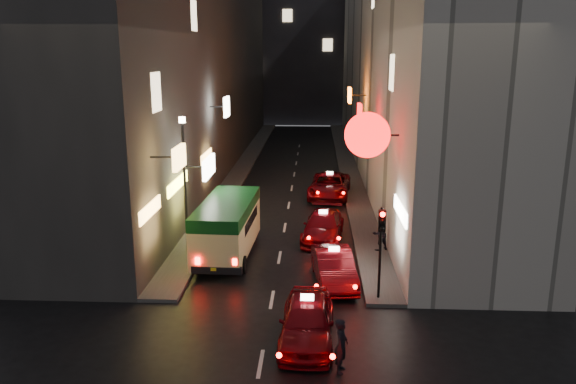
# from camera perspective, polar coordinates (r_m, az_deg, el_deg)

# --- Properties ---
(building_left) EXTENTS (7.62, 52.00, 18.00)m
(building_left) POSITION_cam_1_polar(r_m,az_deg,el_deg) (46.02, -9.48, 13.70)
(building_left) COLOR #3B3836
(building_left) RESTS_ON ground
(building_right) EXTENTS (8.23, 52.00, 18.00)m
(building_right) POSITION_cam_1_polar(r_m,az_deg,el_deg) (45.48, 11.24, 13.63)
(building_right) COLOR beige
(building_right) RESTS_ON ground
(building_far) EXTENTS (30.00, 10.00, 22.00)m
(building_far) POSITION_cam_1_polar(r_m,az_deg,el_deg) (77.07, 1.67, 15.40)
(building_far) COLOR #303135
(building_far) RESTS_ON ground
(sidewalk_left) EXTENTS (1.50, 52.00, 0.15)m
(sidewalk_left) POSITION_cam_1_polar(r_m,az_deg,el_deg) (46.28, -4.49, 2.72)
(sidewalk_left) COLOR #4D4A48
(sidewalk_left) RESTS_ON ground
(sidewalk_right) EXTENTS (1.50, 52.00, 0.15)m
(sidewalk_right) POSITION_cam_1_polar(r_m,az_deg,el_deg) (45.99, 6.08, 2.62)
(sidewalk_right) COLOR #4D4A48
(sidewalk_right) RESTS_ON ground
(minibus) EXTENTS (2.38, 6.17, 2.62)m
(minibus) POSITION_cam_1_polar(r_m,az_deg,el_deg) (25.45, -6.19, -3.05)
(minibus) COLOR #ECE293
(minibus) RESTS_ON ground
(taxi_near) EXTENTS (2.35, 5.37, 1.85)m
(taxi_near) POSITION_cam_1_polar(r_m,az_deg,el_deg) (18.40, 1.95, -12.60)
(taxi_near) COLOR maroon
(taxi_near) RESTS_ON ground
(taxi_second) EXTENTS (2.61, 5.20, 1.76)m
(taxi_second) POSITION_cam_1_polar(r_m,az_deg,el_deg) (22.83, 4.67, -7.33)
(taxi_second) COLOR maroon
(taxi_second) RESTS_ON ground
(taxi_third) EXTENTS (2.57, 5.08, 1.72)m
(taxi_third) POSITION_cam_1_polar(r_m,az_deg,el_deg) (28.01, 3.58, -3.28)
(taxi_third) COLOR maroon
(taxi_third) RESTS_ON ground
(taxi_far) EXTENTS (2.83, 5.70, 1.92)m
(taxi_far) POSITION_cam_1_polar(r_m,az_deg,el_deg) (36.20, 4.24, 0.85)
(taxi_far) COLOR maroon
(taxi_far) RESTS_ON ground
(pedestrian_crossing) EXTENTS (0.52, 0.68, 1.87)m
(pedestrian_crossing) POSITION_cam_1_polar(r_m,az_deg,el_deg) (16.87, 5.44, -14.94)
(pedestrian_crossing) COLOR black
(pedestrian_crossing) RESTS_ON ground
(pedestrian_sidewalk) EXTENTS (0.81, 0.73, 1.83)m
(pedestrian_sidewalk) POSITION_cam_1_polar(r_m,az_deg,el_deg) (26.29, 9.32, -3.95)
(pedestrian_sidewalk) COLOR black
(pedestrian_sidewalk) RESTS_ON sidewalk_right
(traffic_light) EXTENTS (0.26, 0.43, 3.50)m
(traffic_light) POSITION_cam_1_polar(r_m,az_deg,el_deg) (20.66, 9.46, -4.22)
(traffic_light) COLOR black
(traffic_light) RESTS_ON sidewalk_right
(lamp_post) EXTENTS (0.28, 0.28, 6.22)m
(lamp_post) POSITION_cam_1_polar(r_m,az_deg,el_deg) (25.28, -10.46, 1.52)
(lamp_post) COLOR black
(lamp_post) RESTS_ON sidewalk_left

